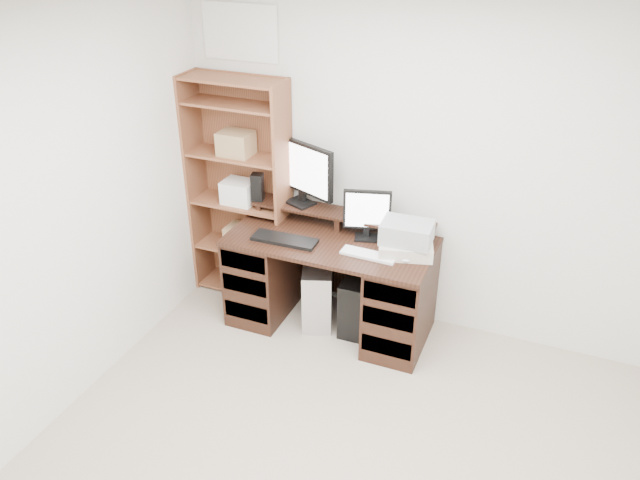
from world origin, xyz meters
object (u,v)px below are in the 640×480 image
Objects in this scene: monitor_wide at (302,170)px; monitor_small at (367,213)px; desk at (331,281)px; printer at (406,248)px; tower_silver at (318,291)px; bookshelf at (241,189)px; tower_black at (359,300)px.

monitor_wide is 1.56× the size of monitor_small.
printer reaches higher than desk.
printer is (0.89, -0.25, -0.35)m from monitor_wide.
monitor_small is at bearing -8.05° from tower_silver.
tower_silver is 1.00m from bookshelf.
bookshelf reaches higher than tower_silver.
printer is at bearing 0.44° from desk.
tower_black is at bearing -123.09° from monitor_small.
monitor_wide is 0.61m from monitor_small.
bookshelf reaches higher than tower_black.
monitor_wide is at bearing 143.43° from desk.
desk is at bearing 164.95° from printer.
tower_silver is 1.08× the size of tower_black.
monitor_wide is 1.08m from tower_black.
printer reaches higher than tower_black.
monitor_small is 1.08m from bookshelf.
desk is 0.69m from printer.
bookshelf reaches higher than desk.
monitor_wide is 1.27× the size of tower_black.
monitor_small is (0.23, 0.12, 0.56)m from desk.
monitor_small is 0.79m from tower_silver.
bookshelf is (-0.73, 0.17, 0.67)m from tower_silver.
tower_silver is at bearing -177.51° from tower_black.
tower_silver is at bearing 161.51° from desk.
bookshelf is (-1.40, 0.21, 0.12)m from printer.
desk is 1.02m from bookshelf.
monitor_small is 0.81× the size of tower_black.
tower_silver is (-0.35, -0.08, -0.71)m from monitor_small.
tower_silver is at bearing 176.81° from monitor_small.
tower_black is 0.26× the size of bookshelf.
monitor_wide is 0.56m from bookshelf.
bookshelf is at bearing 165.94° from desk.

